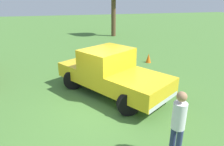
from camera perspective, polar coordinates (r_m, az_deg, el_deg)
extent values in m
plane|color=#477533|center=(7.64, -2.31, -8.85)|extent=(80.00, 80.00, 0.00)
cylinder|color=black|center=(8.05, 12.00, -4.36)|extent=(0.83, 0.22, 0.83)
cylinder|color=black|center=(6.85, 4.79, -8.66)|extent=(0.83, 0.22, 0.83)
cylinder|color=black|center=(9.82, -3.30, 0.73)|extent=(0.83, 0.22, 0.83)
cylinder|color=black|center=(8.86, -10.87, -1.90)|extent=(0.83, 0.22, 0.83)
cube|color=gold|center=(7.33, 8.23, -3.75)|extent=(2.64, 2.64, 0.64)
cube|color=gold|center=(8.21, -1.46, 2.03)|extent=(2.44, 2.32, 1.40)
cube|color=slate|center=(8.08, -1.49, 4.98)|extent=(2.19, 2.04, 0.48)
cube|color=gold|center=(9.00, -5.79, 0.93)|extent=(2.85, 2.96, 0.60)
cube|color=silver|center=(7.04, 14.13, -7.66)|extent=(1.62, 1.08, 0.16)
cylinder|color=navy|center=(5.47, 16.71, -17.76)|extent=(0.14, 0.14, 0.88)
cylinder|color=navy|center=(5.36, 18.22, -18.84)|extent=(0.14, 0.14, 0.88)
cylinder|color=silver|center=(4.98, 18.41, -11.35)|extent=(0.38, 0.38, 0.66)
sphere|color=#A87A56|center=(4.75, 19.07, -6.33)|extent=(0.24, 0.24, 0.24)
cylinder|color=brown|center=(20.83, 0.42, 15.71)|extent=(0.45, 0.45, 3.91)
cone|color=orange|center=(12.51, 10.25, 4.17)|extent=(0.32, 0.32, 0.55)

